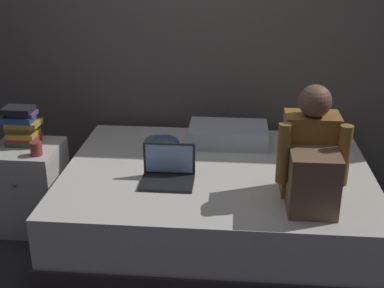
{
  "coord_description": "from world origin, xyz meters",
  "views": [
    {
      "loc": [
        0.3,
        -2.67,
        1.92
      ],
      "look_at": [
        0.05,
        0.1,
        0.77
      ],
      "focal_mm": 47.64,
      "sensor_mm": 36.0,
      "label": 1
    }
  ],
  "objects_px": {
    "laptop": "(168,173)",
    "pillow": "(228,134)",
    "book_stack": "(22,126)",
    "mug": "(36,149)",
    "bed": "(217,205)",
    "person_sitting": "(311,159)",
    "clothes_pile": "(162,144)",
    "nightstand": "(30,187)"
  },
  "relations": [
    {
      "from": "nightstand",
      "to": "mug",
      "type": "relative_size",
      "value": 6.63
    },
    {
      "from": "person_sitting",
      "to": "book_stack",
      "type": "xyz_separation_m",
      "value": [
        -1.86,
        0.49,
        -0.05
      ]
    },
    {
      "from": "person_sitting",
      "to": "pillow",
      "type": "distance_m",
      "value": 0.95
    },
    {
      "from": "bed",
      "to": "clothes_pile",
      "type": "bearing_deg",
      "value": 147.34
    },
    {
      "from": "pillow",
      "to": "mug",
      "type": "relative_size",
      "value": 6.22
    },
    {
      "from": "book_stack",
      "to": "clothes_pile",
      "type": "relative_size",
      "value": 1.03
    },
    {
      "from": "nightstand",
      "to": "mug",
      "type": "distance_m",
      "value": 0.39
    },
    {
      "from": "pillow",
      "to": "mug",
      "type": "distance_m",
      "value": 1.32
    },
    {
      "from": "clothes_pile",
      "to": "pillow",
      "type": "bearing_deg",
      "value": 23.86
    },
    {
      "from": "mug",
      "to": "person_sitting",
      "type": "bearing_deg",
      "value": -10.46
    },
    {
      "from": "bed",
      "to": "clothes_pile",
      "type": "xyz_separation_m",
      "value": [
        -0.39,
        0.25,
        0.32
      ]
    },
    {
      "from": "laptop",
      "to": "mug",
      "type": "distance_m",
      "value": 0.89
    },
    {
      "from": "person_sitting",
      "to": "clothes_pile",
      "type": "bearing_deg",
      "value": 146.42
    },
    {
      "from": "pillow",
      "to": "book_stack",
      "type": "relative_size",
      "value": 2.15
    },
    {
      "from": "pillow",
      "to": "mug",
      "type": "xyz_separation_m",
      "value": [
        -1.23,
        -0.5,
        0.05
      ]
    },
    {
      "from": "mug",
      "to": "bed",
      "type": "bearing_deg",
      "value": 2.26
    },
    {
      "from": "laptop",
      "to": "book_stack",
      "type": "height_order",
      "value": "book_stack"
    },
    {
      "from": "bed",
      "to": "mug",
      "type": "xyz_separation_m",
      "value": [
        -1.17,
        -0.05,
        0.38
      ]
    },
    {
      "from": "book_stack",
      "to": "clothes_pile",
      "type": "bearing_deg",
      "value": 7.09
    },
    {
      "from": "clothes_pile",
      "to": "laptop",
      "type": "bearing_deg",
      "value": -77.63
    },
    {
      "from": "bed",
      "to": "mug",
      "type": "distance_m",
      "value": 1.23
    },
    {
      "from": "person_sitting",
      "to": "nightstand",
      "type": "bearing_deg",
      "value": 166.67
    },
    {
      "from": "pillow",
      "to": "bed",
      "type": "bearing_deg",
      "value": -97.23
    },
    {
      "from": "nightstand",
      "to": "book_stack",
      "type": "relative_size",
      "value": 2.29
    },
    {
      "from": "nightstand",
      "to": "laptop",
      "type": "bearing_deg",
      "value": -15.13
    },
    {
      "from": "nightstand",
      "to": "book_stack",
      "type": "distance_m",
      "value": 0.43
    },
    {
      "from": "person_sitting",
      "to": "laptop",
      "type": "height_order",
      "value": "person_sitting"
    },
    {
      "from": "pillow",
      "to": "clothes_pile",
      "type": "distance_m",
      "value": 0.49
    },
    {
      "from": "mug",
      "to": "book_stack",
      "type": "bearing_deg",
      "value": 131.15
    },
    {
      "from": "bed",
      "to": "book_stack",
      "type": "distance_m",
      "value": 1.41
    },
    {
      "from": "bed",
      "to": "nightstand",
      "type": "height_order",
      "value": "nightstand"
    },
    {
      "from": "pillow",
      "to": "mug",
      "type": "height_order",
      "value": "mug"
    },
    {
      "from": "pillow",
      "to": "book_stack",
      "type": "bearing_deg",
      "value": -167.18
    },
    {
      "from": "laptop",
      "to": "clothes_pile",
      "type": "distance_m",
      "value": 0.46
    },
    {
      "from": "book_stack",
      "to": "clothes_pile",
      "type": "distance_m",
      "value": 0.95
    },
    {
      "from": "pillow",
      "to": "person_sitting",
      "type": "bearing_deg",
      "value": -59.81
    },
    {
      "from": "laptop",
      "to": "pillow",
      "type": "xyz_separation_m",
      "value": [
        0.35,
        0.65,
        0.01
      ]
    },
    {
      "from": "bed",
      "to": "book_stack",
      "type": "bearing_deg",
      "value": 174.2
    },
    {
      "from": "book_stack",
      "to": "mug",
      "type": "height_order",
      "value": "book_stack"
    },
    {
      "from": "person_sitting",
      "to": "laptop",
      "type": "bearing_deg",
      "value": 168.9
    },
    {
      "from": "bed",
      "to": "pillow",
      "type": "height_order",
      "value": "pillow"
    },
    {
      "from": "mug",
      "to": "pillow",
      "type": "bearing_deg",
      "value": 22.01
    }
  ]
}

